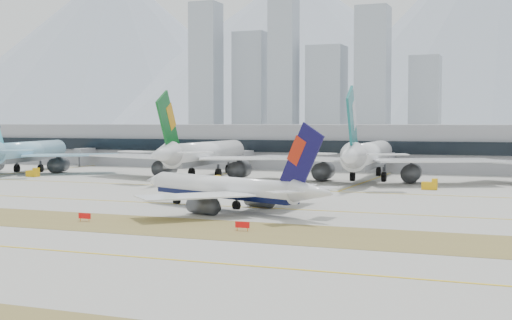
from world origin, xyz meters
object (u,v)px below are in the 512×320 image
at_px(taxiing_airliner, 230,189).
at_px(terminal, 353,146).
at_px(widebody_korean, 27,153).
at_px(widebody_cathay, 368,157).
at_px(widebody_eva, 203,155).

relative_size(taxiing_airliner, terminal, 0.16).
relative_size(widebody_korean, widebody_cathay, 0.90).
relative_size(widebody_korean, terminal, 0.22).
bearing_deg(widebody_cathay, widebody_eva, 90.70).
bearing_deg(widebody_eva, widebody_korean, 87.12).
bearing_deg(widebody_korean, widebody_cathay, -102.82).
bearing_deg(widebody_cathay, widebody_korean, 88.47).
bearing_deg(taxiing_airliner, widebody_cathay, -74.28).
xyz_separation_m(widebody_korean, terminal, (90.86, 58.41, 1.40)).
height_order(widebody_eva, terminal, widebody_eva).
distance_m(widebody_korean, widebody_eva, 61.41).
relative_size(widebody_eva, terminal, 0.24).
height_order(taxiing_airliner, terminal, taxiing_airliner).
height_order(taxiing_airliner, widebody_eva, widebody_eva).
bearing_deg(taxiing_airliner, terminal, -63.28).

